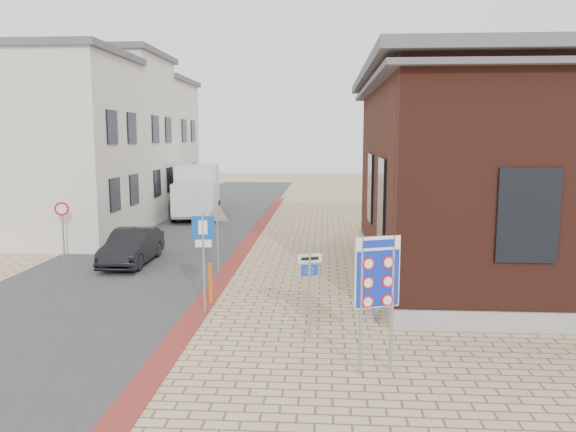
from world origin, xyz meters
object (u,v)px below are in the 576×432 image
(border_sign, at_px, (377,275))
(essen_sign, at_px, (309,280))
(box_truck, at_px, (197,191))
(bollard, at_px, (211,284))
(sedan, at_px, (132,247))
(parking_sign, at_px, (203,245))

(border_sign, relative_size, essen_sign, 1.29)
(box_truck, relative_size, bollard, 5.19)
(sedan, height_order, essen_sign, essen_sign)
(box_truck, relative_size, parking_sign, 2.24)
(box_truck, bearing_deg, bollard, -83.85)
(essen_sign, distance_m, bollard, 3.84)
(sedan, height_order, bollard, sedan)
(essen_sign, bearing_deg, box_truck, 91.28)
(box_truck, relative_size, border_sign, 2.19)
(parking_sign, height_order, bollard, parking_sign)
(box_truck, bearing_deg, sedan, -96.40)
(border_sign, xyz_separation_m, bollard, (-4.15, 4.30, -1.38))
(sedan, bearing_deg, border_sign, -49.31)
(bollard, bearing_deg, parking_sign, -90.00)
(box_truck, relative_size, essen_sign, 2.83)
(border_sign, xyz_separation_m, parking_sign, (-4.15, 3.50, -0.13))
(sedan, distance_m, box_truck, 11.96)
(sedan, distance_m, border_sign, 12.12)
(sedan, xyz_separation_m, parking_sign, (3.85, -5.51, 1.18))
(parking_sign, xyz_separation_m, bollard, (0.00, 0.80, -1.25))
(parking_sign, bearing_deg, border_sign, -41.62)
(box_truck, xyz_separation_m, border_sign, (8.33, -20.93, 0.41))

